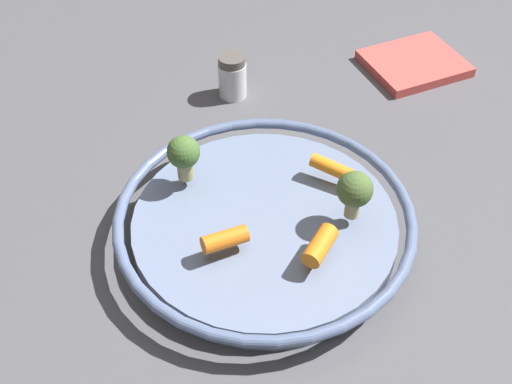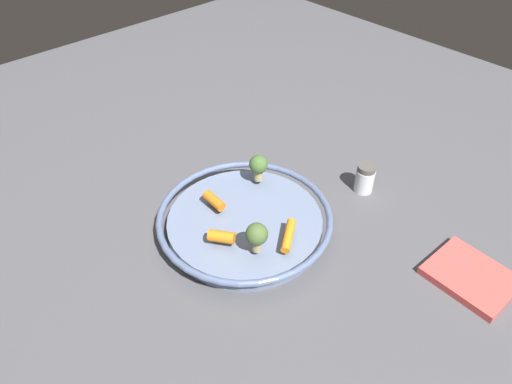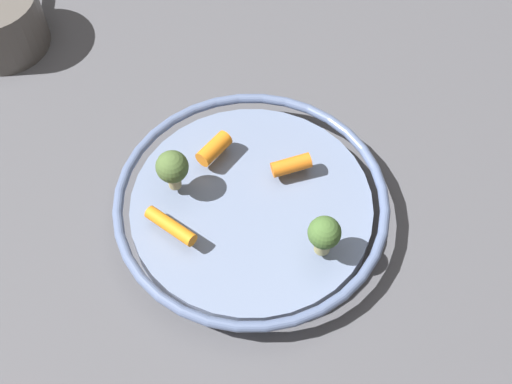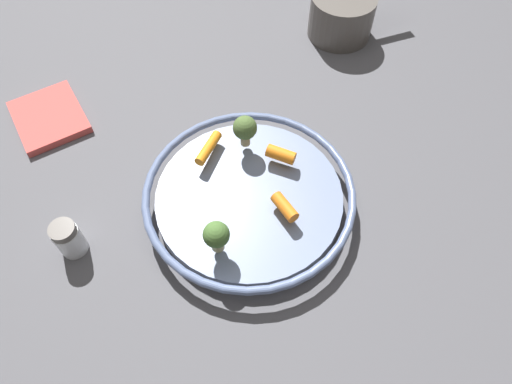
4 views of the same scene
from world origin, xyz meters
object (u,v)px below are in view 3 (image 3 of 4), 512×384
Objects in this scene: broccoli_floret_edge at (172,168)px; broccoli_floret_mid at (324,234)px; baby_carrot_right at (214,149)px; baby_carrot_back at (291,165)px; serving_bowl at (251,207)px; baby_carrot_center at (171,226)px.

broccoli_floret_mid is at bearing -44.03° from broccoli_floret_edge.
broccoli_floret_edge reaches higher than baby_carrot_right.
broccoli_floret_edge is at bearing 171.89° from baby_carrot_back.
broccoli_floret_edge reaches higher than serving_bowl.
baby_carrot_center is at bearing -130.57° from baby_carrot_right.
broccoli_floret_edge is (-0.06, -0.03, 0.02)m from baby_carrot_right.
baby_carrot_right is (0.07, 0.09, 0.00)m from baby_carrot_center.
broccoli_floret_mid is (0.08, -0.16, 0.02)m from baby_carrot_right.
broccoli_floret_edge is at bearing 71.99° from baby_carrot_center.
broccoli_floret_edge is (-0.08, 0.04, 0.06)m from serving_bowl.
baby_carrot_center is 0.11m from baby_carrot_right.
broccoli_floret_mid is (-0.00, -0.11, 0.02)m from baby_carrot_back.
broccoli_floret_edge is (-0.13, 0.13, 0.00)m from broccoli_floret_mid.
broccoli_floret_edge reaches higher than broccoli_floret_mid.
serving_bowl is 6.89× the size of baby_carrot_back.
broccoli_floret_mid is (0.15, -0.07, 0.03)m from baby_carrot_center.
baby_carrot_center is 0.17m from broccoli_floret_mid.
baby_carrot_back is at bearing 89.16° from broccoli_floret_mid.
baby_carrot_center is 1.41× the size of baby_carrot_back.
baby_carrot_back is 0.11m from broccoli_floret_mid.
broccoli_floret_edge is at bearing 150.95° from serving_bowl.
serving_bowl is at bearing 122.67° from broccoli_floret_mid.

